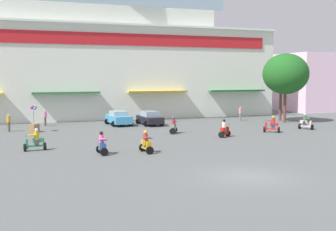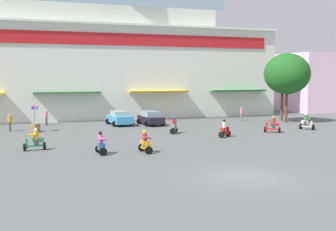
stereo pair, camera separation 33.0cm
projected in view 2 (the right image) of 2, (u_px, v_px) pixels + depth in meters
ground_plane at (164, 141)px, 34.20m from camera, size 128.00×128.00×0.00m
colonial_building at (106, 42)px, 54.66m from camera, size 42.07×15.54×21.59m
flank_building_right at (324, 82)px, 64.97m from camera, size 12.88×9.36×8.36m
plaza_tree_1 at (283, 78)px, 49.43m from camera, size 3.54×3.04×6.65m
plaza_tree_3 at (287, 74)px, 47.42m from camera, size 4.93×5.15×7.58m
parked_car_0 at (120, 118)px, 45.15m from camera, size 2.49×4.18×1.48m
parked_car_1 at (151, 118)px, 45.28m from camera, size 2.42×4.05×1.46m
scooter_rider_0 at (273, 126)px, 39.25m from camera, size 1.42×1.32×1.53m
scooter_rider_1 at (174, 126)px, 38.66m from camera, size 1.11×1.41×1.54m
scooter_rider_2 at (145, 144)px, 28.88m from camera, size 0.65×1.41×1.50m
scooter_rider_3 at (35, 141)px, 29.82m from camera, size 1.51×0.65×1.55m
scooter_rider_4 at (307, 123)px, 41.52m from camera, size 1.17×1.40×1.55m
scooter_rider_6 at (101, 145)px, 28.33m from camera, size 0.58×1.33×1.51m
scooter_rider_7 at (225, 130)px, 36.30m from camera, size 1.36×1.20×1.52m
pedestrian_1 at (10, 122)px, 40.02m from camera, size 0.53×0.53×1.62m
pedestrian_2 at (46, 117)px, 44.80m from camera, size 0.37×0.37×1.61m
pedestrian_3 at (242, 113)px, 49.70m from camera, size 0.45×0.45×1.59m
balloon_vendor_cart at (35, 120)px, 39.62m from camera, size 1.00×1.08×2.49m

